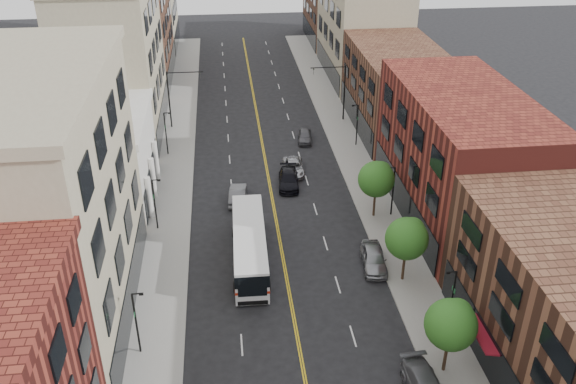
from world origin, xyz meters
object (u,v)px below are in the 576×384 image
object	(u,v)px
car_parked_far	(374,258)
car_lane_behind	(238,194)
car_lane_a	(289,179)
city_bus	(249,244)
car_lane_b	(293,167)
car_lane_c	(305,136)

from	to	relation	value
car_parked_far	car_lane_behind	bearing A→B (deg)	136.68
car_lane_a	city_bus	bearing A→B (deg)	-104.79
car_lane_a	car_lane_b	bearing A→B (deg)	78.94
city_bus	car_lane_behind	distance (m)	10.50
car_lane_b	car_parked_far	bearing A→B (deg)	-73.35
city_bus	car_lane_a	size ratio (longest dim) A/B	2.39
car_lane_a	car_lane_c	size ratio (longest dim) A/B	1.29
car_parked_far	car_lane_a	size ratio (longest dim) A/B	0.94
car_lane_behind	car_parked_far	bearing A→B (deg)	136.43
car_lane_a	car_parked_far	bearing A→B (deg)	-64.66
car_parked_far	car_lane_behind	distance (m)	16.38
car_lane_behind	car_lane_b	distance (m)	8.38
car_lane_a	car_lane_b	size ratio (longest dim) A/B	1.08
car_parked_far	car_lane_c	xyz separation A→B (m)	(-2.24, 25.88, -0.14)
city_bus	car_lane_a	world-z (taller)	city_bus
car_lane_behind	car_lane_b	xyz separation A→B (m)	(6.25, 5.59, -0.10)
car_lane_a	car_lane_b	world-z (taller)	car_lane_a
car_lane_b	car_lane_c	distance (m)	8.34
city_bus	car_lane_behind	world-z (taller)	city_bus
car_lane_behind	car_lane_a	bearing A→B (deg)	-148.81
car_parked_far	car_lane_behind	xyz separation A→B (m)	(-10.83, 12.29, -0.06)
city_bus	car_lane_b	xyz separation A→B (m)	(5.65, 16.02, -1.15)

